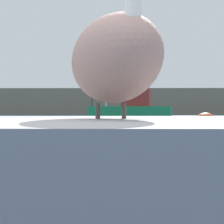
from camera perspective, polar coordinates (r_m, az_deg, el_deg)
name	(u,v)px	position (r m, az deg, el deg)	size (l,w,h in m)	color
hillside_backdrop	(117,102)	(83.89, 0.71, 1.40)	(140.00, 14.69, 5.12)	#7F755B
pier_dock	(113,183)	(2.59, 0.19, -10.02)	(3.05, 2.73, 0.81)	gray
pelican	(114,58)	(2.56, 0.26, 7.68)	(0.80, 1.51, 0.95)	gray
fishing_boat_green	(131,110)	(29.19, 2.75, 0.22)	(6.17, 2.78, 3.83)	#1E8C4C
mooring_buoy	(205,124)	(13.66, 13.14, -1.74)	(0.79, 0.79, 0.79)	#E54C19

